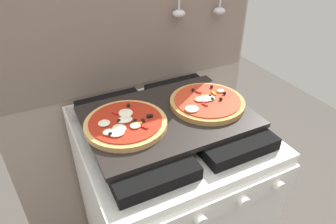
{
  "coord_description": "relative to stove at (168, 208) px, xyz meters",
  "views": [
    {
      "loc": [
        -0.37,
        -0.74,
        1.47
      ],
      "look_at": [
        0.0,
        0.0,
        0.93
      ],
      "focal_mm": 32.31,
      "sensor_mm": 36.0,
      "label": 1
    }
  ],
  "objects": [
    {
      "name": "pizza_right",
      "position": [
        0.15,
        -0.0,
        0.48
      ],
      "size": [
        0.26,
        0.26,
        0.03
      ],
      "color": "#C18947",
      "rests_on": "baking_tray"
    },
    {
      "name": "pizza_left",
      "position": [
        -0.15,
        0.0,
        0.48
      ],
      "size": [
        0.26,
        0.26,
        0.03
      ],
      "color": "tan",
      "rests_on": "baking_tray"
    },
    {
      "name": "kitchen_backsplash",
      "position": [
        0.0,
        0.34,
        0.34
      ],
      "size": [
        1.1,
        0.08,
        1.55
      ],
      "color": "gray",
      "rests_on": "ground_plane"
    },
    {
      "name": "baking_tray",
      "position": [
        0.0,
        0.0,
        0.46
      ],
      "size": [
        0.54,
        0.38,
        0.02
      ],
      "primitive_type": "cube",
      "color": "black",
      "rests_on": "stove"
    },
    {
      "name": "stove",
      "position": [
        0.0,
        0.0,
        0.0
      ],
      "size": [
        0.6,
        0.64,
        0.9
      ],
      "color": "white",
      "rests_on": "ground_plane"
    }
  ]
}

